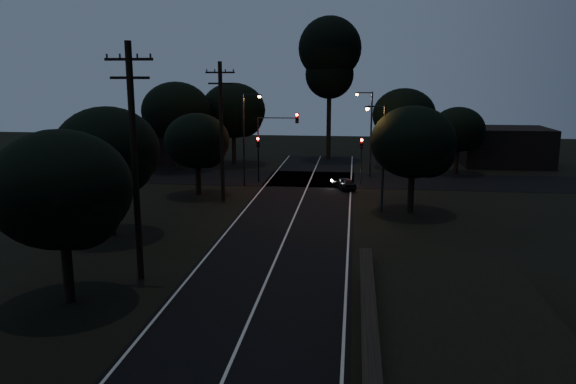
# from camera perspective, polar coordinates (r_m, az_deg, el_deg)

# --- Properties ---
(road_surface) EXTENTS (60.00, 70.00, 0.03)m
(road_surface) POSITION_cam_1_polar(r_m,az_deg,el_deg) (41.77, 1.15, -1.36)
(road_surface) COLOR black
(road_surface) RESTS_ON ground
(utility_pole_mid) EXTENTS (2.20, 0.30, 11.00)m
(utility_pole_mid) POSITION_cam_1_polar(r_m,az_deg,el_deg) (26.58, -15.34, 3.20)
(utility_pole_mid) COLOR black
(utility_pole_mid) RESTS_ON ground
(utility_pole_far) EXTENTS (2.20, 0.30, 10.50)m
(utility_pole_far) POSITION_cam_1_polar(r_m,az_deg,el_deg) (42.73, -6.78, 6.31)
(utility_pole_far) COLOR black
(utility_pole_far) RESTS_ON ground
(tree_left_b) EXTENTS (5.81, 5.81, 7.39)m
(tree_left_b) POSITION_cam_1_polar(r_m,az_deg,el_deg) (24.73, -21.77, -0.07)
(tree_left_b) COLOR black
(tree_left_b) RESTS_ON ground
(tree_left_c) EXTENTS (6.13, 6.13, 7.75)m
(tree_left_c) POSITION_cam_1_polar(r_m,az_deg,el_deg) (34.62, -17.63, 3.76)
(tree_left_c) COLOR black
(tree_left_c) RESTS_ON ground
(tree_left_d) EXTENTS (5.19, 5.19, 6.58)m
(tree_left_d) POSITION_cam_1_polar(r_m,az_deg,el_deg) (45.27, -9.05, 4.99)
(tree_left_d) COLOR black
(tree_left_d) RESTS_ON ground
(tree_far_nw) EXTENTS (6.90, 6.90, 8.74)m
(tree_far_nw) POSITION_cam_1_polar(r_m,az_deg,el_deg) (60.69, -5.39, 8.11)
(tree_far_nw) COLOR black
(tree_far_nw) RESTS_ON ground
(tree_far_w) EXTENTS (6.97, 6.97, 8.88)m
(tree_far_w) POSITION_cam_1_polar(r_m,az_deg,el_deg) (58.11, -11.09, 7.89)
(tree_far_w) COLOR black
(tree_far_w) RESTS_ON ground
(tree_far_ne) EXTENTS (6.49, 6.49, 8.21)m
(tree_far_ne) POSITION_cam_1_polar(r_m,az_deg,el_deg) (59.60, 11.94, 7.51)
(tree_far_ne) COLOR black
(tree_far_ne) RESTS_ON ground
(tree_far_e) EXTENTS (5.12, 5.12, 6.50)m
(tree_far_e) POSITION_cam_1_polar(r_m,az_deg,el_deg) (57.42, 17.10, 5.98)
(tree_far_e) COLOR black
(tree_far_e) RESTS_ON ground
(tree_right_a) EXTENTS (5.89, 5.89, 7.49)m
(tree_right_a) POSITION_cam_1_polar(r_m,az_deg,el_deg) (39.74, 12.91, 4.77)
(tree_right_a) COLOR black
(tree_right_a) RESTS_ON ground
(tall_pine) EXTENTS (7.01, 7.01, 15.94)m
(tall_pine) POSITION_cam_1_polar(r_m,az_deg,el_deg) (64.45, 4.26, 13.53)
(tall_pine) COLOR black
(tall_pine) RESTS_ON ground
(building_left) EXTENTS (10.00, 8.00, 4.40)m
(building_left) POSITION_cam_1_polar(r_m,az_deg,el_deg) (66.27, -14.52, 5.09)
(building_left) COLOR black
(building_left) RESTS_ON ground
(building_right) EXTENTS (9.00, 7.00, 4.00)m
(building_right) POSITION_cam_1_polar(r_m,az_deg,el_deg) (64.82, 21.12, 4.36)
(building_right) COLOR black
(building_right) RESTS_ON ground
(signal_left) EXTENTS (0.28, 0.35, 4.10)m
(signal_left) POSITION_cam_1_polar(r_m,az_deg,el_deg) (50.52, -3.05, 4.19)
(signal_left) COLOR black
(signal_left) RESTS_ON ground
(signal_right) EXTENTS (0.28, 0.35, 4.10)m
(signal_right) POSITION_cam_1_polar(r_m,az_deg,el_deg) (49.80, 7.47, 3.99)
(signal_right) COLOR black
(signal_right) RESTS_ON ground
(signal_mast) EXTENTS (3.70, 0.35, 6.25)m
(signal_mast) POSITION_cam_1_polar(r_m,az_deg,el_deg) (50.09, -1.16, 5.87)
(signal_mast) COLOR black
(signal_mast) RESTS_ON ground
(streetlight_a) EXTENTS (1.66, 0.26, 8.00)m
(streetlight_a) POSITION_cam_1_polar(r_m,az_deg,el_deg) (48.50, -4.30, 6.00)
(streetlight_a) COLOR black
(streetlight_a) RESTS_ON ground
(streetlight_b) EXTENTS (1.66, 0.26, 8.00)m
(streetlight_b) POSITION_cam_1_polar(r_m,az_deg,el_deg) (53.59, 8.24, 6.46)
(streetlight_b) COLOR black
(streetlight_b) RESTS_ON ground
(streetlight_c) EXTENTS (1.46, 0.26, 7.50)m
(streetlight_c) POSITION_cam_1_polar(r_m,az_deg,el_deg) (39.73, 9.44, 4.17)
(streetlight_c) COLOR black
(streetlight_c) RESTS_ON ground
(car) EXTENTS (2.30, 3.26, 1.03)m
(car) POSITION_cam_1_polar(r_m,az_deg,el_deg) (47.81, 5.74, 0.89)
(car) COLOR black
(car) RESTS_ON ground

